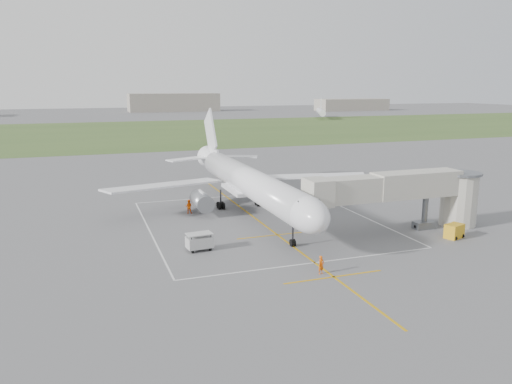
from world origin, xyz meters
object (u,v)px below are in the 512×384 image
object	(u,v)px
airliner	(248,182)
ramp_worker_wing	(189,206)
baggage_cart	(199,242)
ramp_worker_nose	(321,265)
jet_bridge	(411,192)
gpu_unit	(454,231)

from	to	relation	value
airliner	ramp_worker_wing	xyz separation A→B (m)	(-7.75, 2.73, -3.42)
baggage_cart	ramp_worker_nose	size ratio (longest dim) A/B	1.62
jet_bridge	gpu_unit	distance (m)	6.64
jet_bridge	baggage_cart	distance (m)	25.95
airliner	ramp_worker_nose	distance (m)	23.91
jet_bridge	gpu_unit	world-z (taller)	jet_bridge
gpu_unit	jet_bridge	bearing A→B (deg)	105.59
gpu_unit	ramp_worker_wing	world-z (taller)	ramp_worker_wing
ramp_worker_nose	jet_bridge	bearing A→B (deg)	10.83
jet_bridge	ramp_worker_nose	xyz separation A→B (m)	(-16.48, -9.39, -3.87)
jet_bridge	baggage_cart	world-z (taller)	jet_bridge
airliner	ramp_worker_nose	world-z (taller)	airliner
jet_bridge	baggage_cart	size ratio (longest dim) A/B	8.21
ramp_worker_wing	jet_bridge	bearing A→B (deg)	163.48
ramp_worker_nose	ramp_worker_wing	size ratio (longest dim) A/B	0.91
baggage_cart	ramp_worker_nose	distance (m)	13.89
jet_bridge	ramp_worker_nose	world-z (taller)	jet_bridge
baggage_cart	ramp_worker_wing	size ratio (longest dim) A/B	1.47
gpu_unit	ramp_worker_wing	distance (m)	34.07
jet_bridge	ramp_worker_wing	size ratio (longest dim) A/B	12.06
jet_bridge	ramp_worker_wing	xyz separation A→B (m)	(-23.47, 16.98, -3.77)
gpu_unit	baggage_cart	size ratio (longest dim) A/B	0.89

